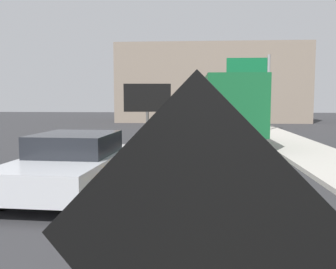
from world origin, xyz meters
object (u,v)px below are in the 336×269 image
object	(u,v)px
traffic_cone_curbside	(149,173)
arrow_board_trailer	(148,149)
box_truck	(229,108)
pickup_car	(73,163)
roadwork_sign	(196,260)
traffic_cone_far_lane	(142,194)
traffic_cone_mid_lane	(123,239)
highway_guide_sign	(256,79)

from	to	relation	value
traffic_cone_curbside	arrow_board_trailer	bearing A→B (deg)	97.97
box_truck	pickup_car	bearing A→B (deg)	-116.11
arrow_board_trailer	box_truck	size ratio (longest dim) A/B	0.35
traffic_cone_curbside	roadwork_sign	bearing A→B (deg)	-81.32
pickup_car	traffic_cone_far_lane	distance (m)	2.25
roadwork_sign	traffic_cone_mid_lane	world-z (taller)	roadwork_sign
traffic_cone_mid_lane	traffic_cone_far_lane	size ratio (longest dim) A/B	0.92
roadwork_sign	traffic_cone_curbside	xyz separation A→B (m)	(-1.18, 7.73, -1.17)
highway_guide_sign	roadwork_sign	bearing A→B (deg)	-99.63
arrow_board_trailer	pickup_car	distance (m)	4.37
highway_guide_sign	traffic_cone_far_lane	size ratio (longest dim) A/B	7.54
box_truck	pickup_car	xyz separation A→B (m)	(-4.42, -9.02, -1.04)
box_truck	traffic_cone_mid_lane	xyz separation A→B (m)	(-2.55, -12.63, -1.44)
traffic_cone_mid_lane	roadwork_sign	bearing A→B (deg)	-73.01
box_truck	highway_guide_sign	size ratio (longest dim) A/B	1.53
roadwork_sign	box_truck	size ratio (longest dim) A/B	0.31
highway_guide_sign	traffic_cone_curbside	bearing A→B (deg)	-108.40
arrow_board_trailer	traffic_cone_far_lane	size ratio (longest dim) A/B	4.07
traffic_cone_curbside	highway_guide_sign	bearing A→B (deg)	71.60
pickup_car	traffic_cone_mid_lane	bearing A→B (deg)	-62.55
traffic_cone_far_lane	box_truck	bearing A→B (deg)	75.80
traffic_cone_far_lane	arrow_board_trailer	bearing A→B (deg)	96.22
arrow_board_trailer	traffic_cone_curbside	bearing A→B (deg)	-82.03
traffic_cone_far_lane	traffic_cone_curbside	distance (m)	2.22
roadwork_sign	arrow_board_trailer	world-z (taller)	arrow_board_trailer
pickup_car	traffic_cone_curbside	bearing A→B (deg)	29.01
pickup_car	traffic_cone_mid_lane	distance (m)	4.09
highway_guide_sign	traffic_cone_mid_lane	size ratio (longest dim) A/B	8.16
roadwork_sign	pickup_car	world-z (taller)	roadwork_sign
arrow_board_trailer	pickup_car	bearing A→B (deg)	-106.12
pickup_car	traffic_cone_curbside	size ratio (longest dim) A/B	7.55
roadwork_sign	traffic_cone_mid_lane	size ratio (longest dim) A/B	3.81
box_truck	traffic_cone_mid_lane	bearing A→B (deg)	-101.39
box_truck	highway_guide_sign	distance (m)	7.75
arrow_board_trailer	box_truck	distance (m)	5.93
traffic_cone_mid_lane	traffic_cone_curbside	bearing A→B (deg)	92.58
traffic_cone_mid_lane	traffic_cone_far_lane	distance (m)	2.32
arrow_board_trailer	highway_guide_sign	xyz separation A→B (m)	(5.55, 12.02, 2.94)
highway_guide_sign	traffic_cone_mid_lane	xyz separation A→B (m)	(-4.88, -19.83, -3.12)
highway_guide_sign	traffic_cone_curbside	world-z (taller)	highway_guide_sign
pickup_car	traffic_cone_curbside	xyz separation A→B (m)	(1.67, 0.93, -0.40)
arrow_board_trailer	traffic_cone_mid_lane	size ratio (longest dim) A/B	4.41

